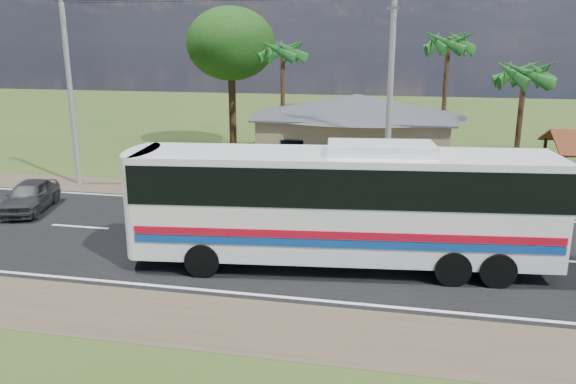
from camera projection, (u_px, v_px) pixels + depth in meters
name	position (u px, v px, depth m)	size (l,w,h in m)	color
ground	(298.00, 243.00, 21.03)	(120.00, 120.00, 0.00)	#324719
road	(298.00, 242.00, 21.03)	(120.00, 16.00, 0.03)	black
house	(356.00, 125.00, 32.45)	(12.40, 10.00, 5.00)	tan
utility_poles	(383.00, 77.00, 25.15)	(32.80, 2.22, 11.00)	#9E9E99
palm_near	(525.00, 74.00, 28.11)	(2.80, 2.80, 6.70)	#47301E
palm_mid	(448.00, 44.00, 32.67)	(2.80, 2.80, 8.20)	#47301E
palm_far	(283.00, 52.00, 35.21)	(2.80, 2.80, 7.70)	#47301E
tree_behind_house	(231.00, 44.00, 37.76)	(6.00, 6.00, 9.61)	#47301E
coach_bus	(344.00, 197.00, 18.27)	(13.72, 4.39, 4.19)	white
small_car	(30.00, 196.00, 24.84)	(1.61, 4.00, 1.36)	#2B2C2E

